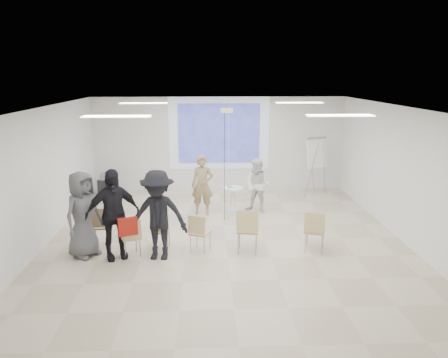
{
  "coord_description": "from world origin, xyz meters",
  "views": [
    {
      "loc": [
        -0.44,
        -9.33,
        3.71
      ],
      "look_at": [
        0.0,
        0.8,
        1.25
      ],
      "focal_mm": 35.0,
      "sensor_mm": 36.0,
      "label": 1
    }
  ],
  "objects_px": {
    "player_left": "(202,181)",
    "audience_left": "(112,208)",
    "chair_far_left": "(100,224)",
    "chair_right_far": "(315,228)",
    "audience_mid": "(158,209)",
    "audience_outer": "(82,209)",
    "laptop": "(161,229)",
    "chair_center": "(199,230)",
    "player_right": "(258,183)",
    "chair_left_mid": "(131,235)",
    "pedestal_table": "(233,197)",
    "flipchart_easel": "(316,153)",
    "av_cart": "(108,186)",
    "chair_right_inner": "(248,227)",
    "chair_left_inner": "(160,228)"
  },
  "relations": [
    {
      "from": "player_left",
      "to": "audience_left",
      "type": "relative_size",
      "value": 0.85
    },
    {
      "from": "chair_far_left",
      "to": "chair_right_far",
      "type": "xyz_separation_m",
      "value": [
        4.58,
        -0.47,
        -0.01
      ]
    },
    {
      "from": "audience_mid",
      "to": "audience_outer",
      "type": "relative_size",
      "value": 1.04
    },
    {
      "from": "laptop",
      "to": "chair_center",
      "type": "bearing_deg",
      "value": 163.28
    },
    {
      "from": "chair_far_left",
      "to": "audience_mid",
      "type": "bearing_deg",
      "value": -28.55
    },
    {
      "from": "player_right",
      "to": "chair_left_mid",
      "type": "distance_m",
      "value": 4.17
    },
    {
      "from": "chair_far_left",
      "to": "audience_left",
      "type": "distance_m",
      "value": 0.9
    },
    {
      "from": "pedestal_table",
      "to": "flipchart_easel",
      "type": "height_order",
      "value": "flipchart_easel"
    },
    {
      "from": "player_left",
      "to": "chair_center",
      "type": "bearing_deg",
      "value": -84.84
    },
    {
      "from": "player_right",
      "to": "av_cart",
      "type": "height_order",
      "value": "player_right"
    },
    {
      "from": "chair_right_inner",
      "to": "audience_mid",
      "type": "height_order",
      "value": "audience_mid"
    },
    {
      "from": "laptop",
      "to": "pedestal_table",
      "type": "bearing_deg",
      "value": -121.62
    },
    {
      "from": "chair_right_inner",
      "to": "laptop",
      "type": "relative_size",
      "value": 3.27
    },
    {
      "from": "chair_right_inner",
      "to": "chair_right_far",
      "type": "height_order",
      "value": "chair_right_inner"
    },
    {
      "from": "pedestal_table",
      "to": "chair_far_left",
      "type": "relative_size",
      "value": 0.75
    },
    {
      "from": "chair_left_mid",
      "to": "chair_left_inner",
      "type": "relative_size",
      "value": 1.0
    },
    {
      "from": "audience_left",
      "to": "flipchart_easel",
      "type": "xyz_separation_m",
      "value": [
        5.26,
        4.46,
        0.28
      ]
    },
    {
      "from": "av_cart",
      "to": "audience_left",
      "type": "bearing_deg",
      "value": -52.98
    },
    {
      "from": "player_left",
      "to": "audience_left",
      "type": "distance_m",
      "value": 3.33
    },
    {
      "from": "audience_left",
      "to": "av_cart",
      "type": "xyz_separation_m",
      "value": [
        -1.12,
        4.65,
        -0.73
      ]
    },
    {
      "from": "pedestal_table",
      "to": "chair_center",
      "type": "bearing_deg",
      "value": -107.45
    },
    {
      "from": "chair_right_inner",
      "to": "player_left",
      "type": "bearing_deg",
      "value": 117.81
    },
    {
      "from": "chair_right_inner",
      "to": "flipchart_easel",
      "type": "relative_size",
      "value": 0.53
    },
    {
      "from": "audience_outer",
      "to": "pedestal_table",
      "type": "bearing_deg",
      "value": -15.46
    },
    {
      "from": "audience_left",
      "to": "flipchart_easel",
      "type": "distance_m",
      "value": 6.9
    },
    {
      "from": "player_left",
      "to": "laptop",
      "type": "height_order",
      "value": "player_left"
    },
    {
      "from": "chair_right_far",
      "to": "audience_mid",
      "type": "bearing_deg",
      "value": -157.35
    },
    {
      "from": "chair_left_inner",
      "to": "player_right",
      "type": "bearing_deg",
      "value": 48.78
    },
    {
      "from": "player_right",
      "to": "chair_left_inner",
      "type": "xyz_separation_m",
      "value": [
        -2.4,
        -2.55,
        -0.35
      ]
    },
    {
      "from": "player_left",
      "to": "audience_mid",
      "type": "height_order",
      "value": "audience_mid"
    },
    {
      "from": "audience_left",
      "to": "audience_mid",
      "type": "relative_size",
      "value": 1.02
    },
    {
      "from": "flipchart_easel",
      "to": "av_cart",
      "type": "bearing_deg",
      "value": 155.87
    },
    {
      "from": "laptop",
      "to": "flipchart_easel",
      "type": "height_order",
      "value": "flipchart_easel"
    },
    {
      "from": "chair_right_far",
      "to": "av_cart",
      "type": "xyz_separation_m",
      "value": [
        -5.29,
        4.53,
        -0.18
      ]
    },
    {
      "from": "chair_right_inner",
      "to": "audience_mid",
      "type": "relative_size",
      "value": 0.46
    },
    {
      "from": "pedestal_table",
      "to": "audience_left",
      "type": "bearing_deg",
      "value": -130.54
    },
    {
      "from": "player_right",
      "to": "audience_mid",
      "type": "distance_m",
      "value": 3.85
    },
    {
      "from": "pedestal_table",
      "to": "chair_center",
      "type": "height_order",
      "value": "chair_center"
    },
    {
      "from": "player_left",
      "to": "chair_far_left",
      "type": "distance_m",
      "value": 3.14
    },
    {
      "from": "chair_left_mid",
      "to": "chair_center",
      "type": "relative_size",
      "value": 0.97
    },
    {
      "from": "chair_right_inner",
      "to": "chair_right_far",
      "type": "bearing_deg",
      "value": 8.36
    },
    {
      "from": "chair_far_left",
      "to": "audience_mid",
      "type": "distance_m",
      "value": 1.57
    },
    {
      "from": "player_right",
      "to": "chair_right_inner",
      "type": "bearing_deg",
      "value": -73.6
    },
    {
      "from": "chair_left_mid",
      "to": "flipchart_easel",
      "type": "distance_m",
      "value": 6.68
    },
    {
      "from": "audience_mid",
      "to": "audience_outer",
      "type": "height_order",
      "value": "audience_mid"
    },
    {
      "from": "chair_far_left",
      "to": "chair_right_far",
      "type": "bearing_deg",
      "value": -7.89
    },
    {
      "from": "chair_right_inner",
      "to": "audience_mid",
      "type": "xyz_separation_m",
      "value": [
        -1.84,
        -0.19,
        0.48
      ]
    },
    {
      "from": "chair_left_mid",
      "to": "flipchart_easel",
      "type": "bearing_deg",
      "value": 18.21
    },
    {
      "from": "chair_far_left",
      "to": "av_cart",
      "type": "bearing_deg",
      "value": 97.89
    },
    {
      "from": "audience_outer",
      "to": "flipchart_easel",
      "type": "relative_size",
      "value": 1.1
    }
  ]
}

